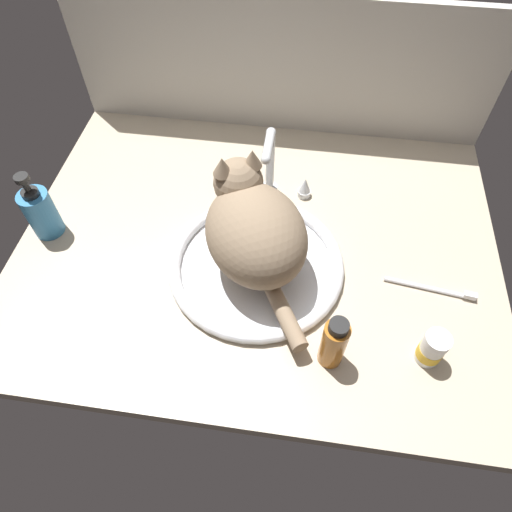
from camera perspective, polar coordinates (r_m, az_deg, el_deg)
countertop at (r=102.50cm, az=0.18°, el=1.29°), size 105.97×81.49×3.00cm
backsplash_wall at (r=122.34cm, az=3.15°, el=22.12°), size 105.97×2.40×37.90cm
sink_basin at (r=96.24cm, az=0.00°, el=-1.01°), size 37.37×37.37×2.59cm
faucet at (r=105.71cm, az=1.70°, el=10.67°), size 20.20×11.68×18.92cm
cat at (r=88.86cm, az=-0.35°, el=3.64°), size 28.77×35.51×20.95cm
soap_pump_bottle at (r=109.40cm, az=-25.52°, el=5.04°), size 6.50×6.50×16.76cm
amber_bottle at (r=82.40cm, az=9.78°, el=-10.75°), size 4.62×4.62×13.16cm
pill_bottle at (r=89.37cm, az=21.29°, el=-10.89°), size 4.70×4.70×8.02cm
toothbrush at (r=100.21cm, az=21.28°, el=-3.84°), size 18.41×3.54×1.70cm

